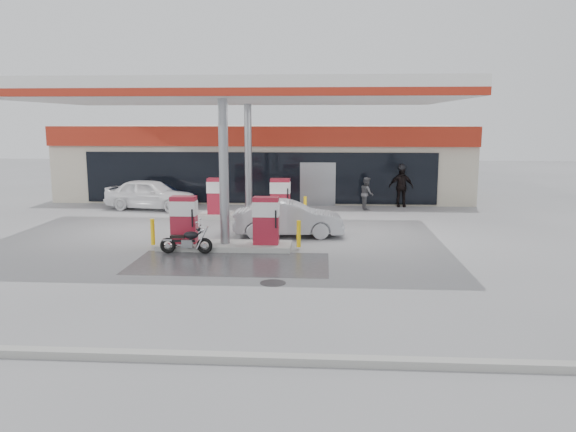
# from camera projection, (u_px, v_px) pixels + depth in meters

# --- Properties ---
(ground) EXTENTS (90.00, 90.00, 0.00)m
(ground) POSITION_uv_depth(u_px,v_px,m) (214.00, 263.00, 17.12)
(ground) COLOR gray
(ground) RESTS_ON ground
(wet_patch) EXTENTS (6.00, 3.00, 0.00)m
(wet_patch) POSITION_uv_depth(u_px,v_px,m) (230.00, 263.00, 17.09)
(wet_patch) COLOR #4C4C4F
(wet_patch) RESTS_ON ground
(drain_cover) EXTENTS (0.70, 0.70, 0.01)m
(drain_cover) POSITION_uv_depth(u_px,v_px,m) (273.00, 283.00, 15.03)
(drain_cover) COLOR #38383A
(drain_cover) RESTS_ON ground
(kerb) EXTENTS (28.00, 0.25, 0.15)m
(kerb) POSITION_uv_depth(u_px,v_px,m) (139.00, 355.00, 10.23)
(kerb) COLOR gray
(kerb) RESTS_ON ground
(store_building) EXTENTS (22.00, 8.22, 4.00)m
(store_building) POSITION_uv_depth(u_px,v_px,m) (267.00, 160.00, 32.46)
(store_building) COLOR beige
(store_building) RESTS_ON ground
(canopy) EXTENTS (16.00, 10.02, 5.51)m
(canopy) POSITION_uv_depth(u_px,v_px,m) (237.00, 94.00, 21.15)
(canopy) COLOR silver
(canopy) RESTS_ON ground
(pump_island_near) EXTENTS (5.14, 1.30, 1.78)m
(pump_island_near) POSITION_uv_depth(u_px,v_px,m) (225.00, 228.00, 18.97)
(pump_island_near) COLOR #9E9E99
(pump_island_near) RESTS_ON ground
(pump_island_far) EXTENTS (5.14, 1.30, 1.78)m
(pump_island_far) POSITION_uv_depth(u_px,v_px,m) (249.00, 202.00, 24.87)
(pump_island_far) COLOR #9E9E99
(pump_island_far) RESTS_ON ground
(parked_motorcycle) EXTENTS (1.74, 0.67, 0.89)m
(parked_motorcycle) POSITION_uv_depth(u_px,v_px,m) (187.00, 242.00, 18.31)
(parked_motorcycle) COLOR black
(parked_motorcycle) RESTS_ON ground
(sedan_white) EXTENTS (4.62, 2.50, 1.49)m
(sedan_white) POSITION_uv_depth(u_px,v_px,m) (150.00, 194.00, 27.36)
(sedan_white) COLOR white
(sedan_white) RESTS_ON ground
(attendant) EXTENTS (0.68, 0.83, 1.59)m
(attendant) POSITION_uv_depth(u_px,v_px,m) (367.00, 193.00, 27.26)
(attendant) COLOR #4E4E53
(attendant) RESTS_ON ground
(hatchback_silver) EXTENTS (4.18, 1.71, 1.35)m
(hatchback_silver) POSITION_uv_depth(u_px,v_px,m) (289.00, 218.00, 21.01)
(hatchback_silver) COLOR #AFB1B7
(hatchback_silver) RESTS_ON ground
(parked_car_left) EXTENTS (4.04, 2.43, 1.10)m
(parked_car_left) POSITION_uv_depth(u_px,v_px,m) (163.00, 193.00, 29.16)
(parked_car_left) COLOR #131F42
(parked_car_left) RESTS_ON ground
(biker_walking) EXTENTS (1.19, 0.51, 2.02)m
(biker_walking) POSITION_uv_depth(u_px,v_px,m) (401.00, 187.00, 28.09)
(biker_walking) COLOR black
(biker_walking) RESTS_ON ground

